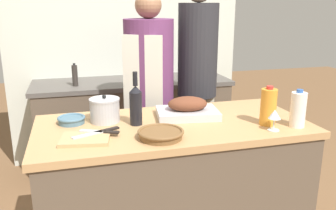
% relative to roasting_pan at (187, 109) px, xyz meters
% --- Properties ---
extents(kitchen_island, '(1.57, 0.74, 0.91)m').
position_rel_roasting_pan_xyz_m(kitchen_island, '(-0.12, -0.10, -0.50)').
color(kitchen_island, brown).
rests_on(kitchen_island, ground_plane).
extents(back_counter, '(1.85, 0.60, 0.88)m').
position_rel_roasting_pan_xyz_m(back_counter, '(-0.12, 1.30, -0.52)').
color(back_counter, brown).
rests_on(back_counter, ground_plane).
extents(back_wall, '(2.35, 0.10, 2.55)m').
position_rel_roasting_pan_xyz_m(back_wall, '(-0.12, 1.65, 0.32)').
color(back_wall, silver).
rests_on(back_wall, ground_plane).
extents(roasting_pan, '(0.40, 0.30, 0.13)m').
position_rel_roasting_pan_xyz_m(roasting_pan, '(0.00, 0.00, 0.00)').
color(roasting_pan, '#BCBCC1').
rests_on(roasting_pan, kitchen_island).
extents(wicker_basket, '(0.24, 0.24, 0.04)m').
position_rel_roasting_pan_xyz_m(wicker_basket, '(-0.25, -0.31, -0.02)').
color(wicker_basket, brown).
rests_on(wicker_basket, kitchen_island).
extents(cutting_board, '(0.27, 0.23, 0.02)m').
position_rel_roasting_pan_xyz_m(cutting_board, '(-0.63, -0.24, -0.04)').
color(cutting_board, tan).
rests_on(cutting_board, kitchen_island).
extents(stock_pot, '(0.18, 0.18, 0.16)m').
position_rel_roasting_pan_xyz_m(stock_pot, '(-0.50, 0.04, 0.02)').
color(stock_pot, '#B7B7BC').
rests_on(stock_pot, kitchen_island).
extents(mixing_bowl, '(0.16, 0.16, 0.04)m').
position_rel_roasting_pan_xyz_m(mixing_bowl, '(-0.69, 0.05, -0.03)').
color(mixing_bowl, slate).
rests_on(mixing_bowl, kitchen_island).
extents(juice_jug, '(0.09, 0.09, 0.23)m').
position_rel_roasting_pan_xyz_m(juice_jug, '(0.40, -0.26, 0.06)').
color(juice_jug, orange).
rests_on(juice_jug, kitchen_island).
extents(milk_jug, '(0.09, 0.09, 0.21)m').
position_rel_roasting_pan_xyz_m(milk_jug, '(0.54, -0.33, 0.05)').
color(milk_jug, white).
rests_on(milk_jug, kitchen_island).
extents(wine_bottle_green, '(0.07, 0.07, 0.31)m').
position_rel_roasting_pan_xyz_m(wine_bottle_green, '(-0.33, -0.06, 0.07)').
color(wine_bottle_green, black).
rests_on(wine_bottle_green, kitchen_island).
extents(wine_glass_left, '(0.07, 0.07, 0.12)m').
position_rel_roasting_pan_xyz_m(wine_glass_left, '(0.38, -0.36, 0.04)').
color(wine_glass_left, silver).
rests_on(wine_glass_left, kitchen_island).
extents(knife_chef, '(0.26, 0.13, 0.01)m').
position_rel_roasting_pan_xyz_m(knife_chef, '(-0.56, -0.19, -0.03)').
color(knife_chef, '#B7B7BC').
rests_on(knife_chef, cutting_board).
extents(knife_paring, '(0.21, 0.12, 0.01)m').
position_rel_roasting_pan_xyz_m(knife_paring, '(-0.54, -0.19, -0.03)').
color(knife_paring, '#B7B7BC').
rests_on(knife_paring, cutting_board).
extents(stand_mixer, '(0.18, 0.14, 0.33)m').
position_rel_roasting_pan_xyz_m(stand_mixer, '(0.10, 1.23, 0.06)').
color(stand_mixer, '#333842').
rests_on(stand_mixer, back_counter).
extents(condiment_bottle_tall, '(0.05, 0.05, 0.14)m').
position_rel_roasting_pan_xyz_m(condiment_bottle_tall, '(0.23, 1.44, -0.02)').
color(condiment_bottle_tall, '#B28E2D').
rests_on(condiment_bottle_tall, back_counter).
extents(condiment_bottle_short, '(0.05, 0.05, 0.20)m').
position_rel_roasting_pan_xyz_m(condiment_bottle_short, '(-0.65, 1.20, 0.02)').
color(condiment_bottle_short, '#332D28').
rests_on(condiment_bottle_short, back_counter).
extents(condiment_bottle_extra, '(0.06, 0.06, 0.22)m').
position_rel_roasting_pan_xyz_m(condiment_bottle_extra, '(0.49, 1.38, 0.02)').
color(condiment_bottle_extra, '#332D28').
rests_on(condiment_bottle_extra, back_counter).
extents(person_cook_aproned, '(0.40, 0.42, 1.67)m').
position_rel_roasting_pan_xyz_m(person_cook_aproned, '(-0.10, 0.61, -0.04)').
color(person_cook_aproned, beige).
rests_on(person_cook_aproned, ground_plane).
extents(person_cook_guest, '(0.31, 0.31, 1.80)m').
position_rel_roasting_pan_xyz_m(person_cook_guest, '(0.30, 0.66, 0.05)').
color(person_cook_guest, beige).
rests_on(person_cook_guest, ground_plane).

